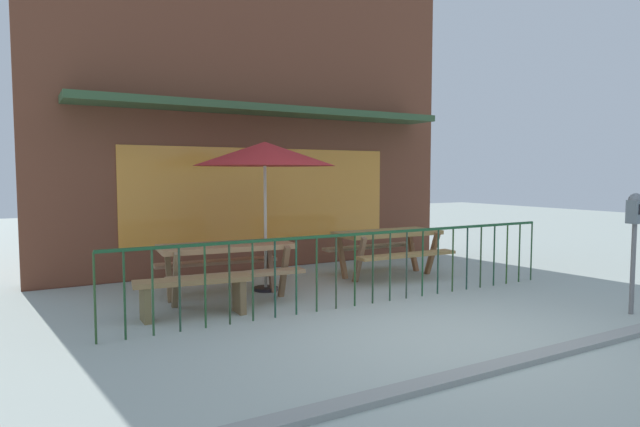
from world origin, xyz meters
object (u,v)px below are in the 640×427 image
at_px(picnic_table_left, 226,256).
at_px(parking_meter_near, 635,221).
at_px(patio_umbrella, 265,155).
at_px(picnic_table_right, 387,241).
at_px(patio_bench, 194,289).

relative_size(picnic_table_left, parking_meter_near, 1.28).
bearing_deg(patio_umbrella, parking_meter_near, -45.98).
bearing_deg(picnic_table_left, picnic_table_right, 4.80).
bearing_deg(picnic_table_right, parking_meter_near, -71.95).
height_order(picnic_table_left, patio_bench, picnic_table_left).
xyz_separation_m(picnic_table_right, parking_meter_near, (1.14, -3.49, 0.55)).
relative_size(patio_bench, parking_meter_near, 0.95).
relative_size(picnic_table_left, patio_umbrella, 0.87).
xyz_separation_m(picnic_table_left, patio_bench, (-0.67, -0.68, -0.26)).
xyz_separation_m(patio_umbrella, patio_bench, (-1.37, -0.94, -1.67)).
bearing_deg(picnic_table_left, patio_umbrella, 20.30).
height_order(picnic_table_right, parking_meter_near, parking_meter_near).
relative_size(picnic_table_left, patio_bench, 1.34).
height_order(patio_umbrella, parking_meter_near, patio_umbrella).
height_order(picnic_table_left, picnic_table_right, same).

